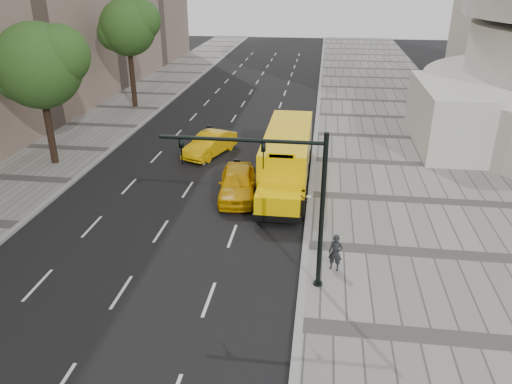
# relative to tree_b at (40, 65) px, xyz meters

# --- Properties ---
(ground) EXTENTS (140.00, 140.00, 0.00)m
(ground) POSITION_rel_tree_b_xyz_m (10.40, -2.77, -6.33)
(ground) COLOR black
(ground) RESTS_ON ground
(sidewalk_museum) EXTENTS (12.00, 140.00, 0.15)m
(sidewalk_museum) POSITION_rel_tree_b_xyz_m (22.40, -2.77, -6.25)
(sidewalk_museum) COLOR gray
(sidewalk_museum) RESTS_ON ground
(sidewalk_far) EXTENTS (6.00, 140.00, 0.15)m
(sidewalk_far) POSITION_rel_tree_b_xyz_m (-0.60, -2.77, -6.25)
(sidewalk_far) COLOR gray
(sidewalk_far) RESTS_ON ground
(curb_museum) EXTENTS (0.30, 140.00, 0.15)m
(curb_museum) POSITION_rel_tree_b_xyz_m (16.40, -2.77, -6.25)
(curb_museum) COLOR gray
(curb_museum) RESTS_ON ground
(curb_far) EXTENTS (0.30, 140.00, 0.15)m
(curb_far) POSITION_rel_tree_b_xyz_m (2.40, -2.77, -6.25)
(curb_far) COLOR gray
(curb_far) RESTS_ON ground
(tree_b) EXTENTS (5.75, 5.11, 8.84)m
(tree_b) POSITION_rel_tree_b_xyz_m (0.00, 0.00, 0.00)
(tree_b) COLOR black
(tree_b) RESTS_ON ground
(tree_c) EXTENTS (5.36, 4.76, 9.36)m
(tree_c) POSITION_rel_tree_b_xyz_m (-0.01, 14.57, 0.68)
(tree_c) COLOR black
(tree_c) RESTS_ON ground
(school_bus) EXTENTS (2.96, 11.56, 3.19)m
(school_bus) POSITION_rel_tree_b_xyz_m (14.90, -0.66, -4.56)
(school_bus) COLOR #FFC900
(school_bus) RESTS_ON ground
(taxi_near) EXTENTS (2.52, 5.06, 1.66)m
(taxi_near) POSITION_rel_tree_b_xyz_m (12.40, -3.34, -5.50)
(taxi_near) COLOR #F0AF05
(taxi_near) RESTS_ON ground
(taxi_far) EXTENTS (3.16, 4.91, 1.53)m
(taxi_far) POSITION_rel_tree_b_xyz_m (9.42, 3.15, -5.56)
(taxi_far) COLOR #F0AF05
(taxi_far) RESTS_ON ground
(pedestrian) EXTENTS (0.66, 0.51, 1.59)m
(pedestrian) POSITION_rel_tree_b_xyz_m (17.66, -10.23, -5.38)
(pedestrian) COLOR black
(pedestrian) RESTS_ON sidewalk_museum
(traffic_signal) EXTENTS (6.18, 0.36, 6.40)m
(traffic_signal) POSITION_rel_tree_b_xyz_m (15.60, -11.42, -2.24)
(traffic_signal) COLOR black
(traffic_signal) RESTS_ON ground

